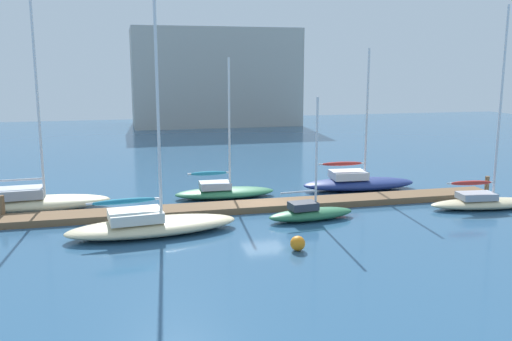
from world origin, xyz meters
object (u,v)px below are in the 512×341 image
Objects in this scene: sailboat_0 at (36,201)px; sailboat_3 at (310,212)px; mooring_buoy_orange at (298,243)px; harbor_building_distant at (215,77)px; sailboat_4 at (357,182)px; sailboat_2 at (224,190)px; sailboat_5 at (486,200)px; sailboat_1 at (151,223)px.

sailboat_0 is 16.34m from sailboat_3.
harbor_building_distant is at bearing 84.29° from mooring_buoy_orange.
sailboat_4 is at bearing 42.57° from sailboat_3.
sailboat_5 is (14.99, -6.54, 0.06)m from sailboat_2.
harbor_building_distant is (7.17, 45.79, 6.39)m from sailboat_2.
sailboat_5 is at bearing -6.59° from sailboat_3.
harbor_building_distant reaches higher than sailboat_5.
sailboat_1 is 2.09× the size of sailboat_3.
harbor_building_distant is (3.39, 52.22, 6.42)m from sailboat_3.
sailboat_5 is 16.89× the size of mooring_buoy_orange.
sailboat_0 is 9.00m from sailboat_1.
sailboat_2 is at bearing -98.90° from harbor_building_distant.
sailboat_5 is 14.32m from mooring_buoy_orange.
sailboat_0 reaches higher than mooring_buoy_orange.
sailboat_4 is (9.55, 0.11, 0.08)m from sailboat_2.
harbor_building_distant is (-2.38, 45.68, 6.31)m from sailboat_4.
sailboat_1 reaches higher than harbor_building_distant.
sailboat_1 is at bearing -125.35° from sailboat_2.
sailboat_5 is (26.50, -5.86, -0.08)m from sailboat_0.
sailboat_4 is at bearing 134.69° from sailboat_5.
sailboat_3 reaches higher than mooring_buoy_orange.
sailboat_4 is 0.41× the size of harbor_building_distant.
harbor_building_distant is (5.70, 57.05, 6.52)m from mooring_buoy_orange.
sailboat_2 is 11.36m from mooring_buoy_orange.
sailboat_0 reaches higher than sailboat_5.
sailboat_2 is (5.09, 7.00, -0.11)m from sailboat_1.
sailboat_2 is at bearing 47.57° from sailboat_1.
sailboat_5 is at bearing -5.09° from sailboat_1.
sailboat_1 is at bearing -47.51° from sailboat_0.
sailboat_1 is 20.08m from sailboat_5.
sailboat_1 reaches higher than mooring_buoy_orange.
sailboat_1 is 1.20× the size of sailboat_5.
mooring_buoy_orange is at bearing -155.33° from sailboat_5.
sailboat_1 reaches higher than sailboat_0.
mooring_buoy_orange is at bearing -95.71° from harbor_building_distant.
sailboat_0 is 50.48m from harbor_building_distant.
mooring_buoy_orange is (12.98, -10.58, -0.27)m from sailboat_0.
harbor_building_distant is at bearing 81.79° from sailboat_2.
sailboat_5 is at bearing -47.12° from sailboat_4.
sailboat_4 is at bearing -87.02° from harbor_building_distant.
sailboat_0 reaches higher than sailboat_4.
sailboat_0 is at bearing 140.83° from mooring_buoy_orange.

